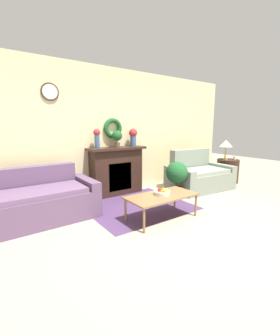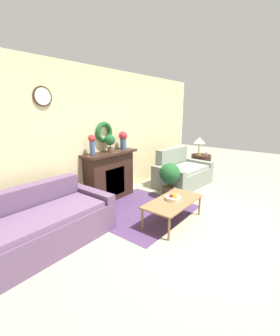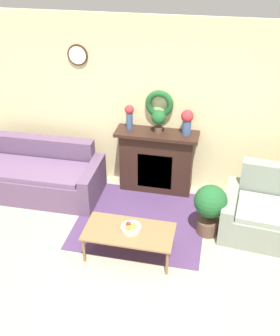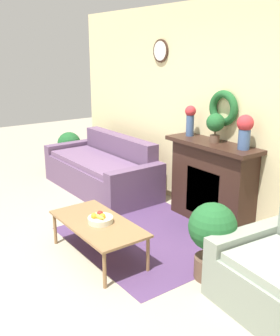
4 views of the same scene
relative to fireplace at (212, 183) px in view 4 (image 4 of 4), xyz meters
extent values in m
plane|color=#9E937F|center=(0.08, -2.23, -0.53)|extent=(16.00, 16.00, 0.00)
cube|color=#4C335B|center=(-0.07, -0.88, -0.52)|extent=(1.85, 1.68, 0.01)
cube|color=beige|center=(0.08, 0.21, 0.82)|extent=(6.80, 0.06, 2.70)
cylinder|color=#382319|center=(-1.25, 0.16, 1.57)|extent=(0.31, 0.02, 0.31)
cylinder|color=white|center=(-1.25, 0.15, 1.57)|extent=(0.27, 0.01, 0.27)
torus|color=#1E5628|center=(0.00, 0.13, 0.91)|extent=(0.43, 0.09, 0.43)
cube|color=#331E16|center=(0.00, 0.01, -0.03)|extent=(1.14, 0.34, 0.99)
cube|color=black|center=(0.00, -0.15, -0.11)|extent=(0.55, 0.02, 0.60)
cube|color=orange|center=(0.00, -0.16, -0.18)|extent=(0.44, 0.01, 0.33)
cube|color=#331E16|center=(0.00, -0.03, 0.49)|extent=(1.28, 0.41, 0.05)
cube|color=#604766|center=(-1.85, -0.62, -0.31)|extent=(1.72, 0.75, 0.44)
cube|color=#604766|center=(-1.86, -0.15, -0.11)|extent=(1.71, 0.22, 0.82)
cube|color=#604766|center=(-2.79, -0.53, -0.24)|extent=(0.18, 0.93, 0.58)
cube|color=#604766|center=(-0.91, -0.51, -0.24)|extent=(0.18, 0.93, 0.58)
cube|color=#6A4E70|center=(-1.85, -0.62, -0.04)|extent=(1.65, 0.69, 0.08)
cube|color=gray|center=(1.18, -0.73, -0.25)|extent=(0.26, 0.94, 0.56)
cube|color=olive|center=(-0.07, -1.60, -0.14)|extent=(1.15, 0.58, 0.03)
cylinder|color=olive|center=(-0.61, -1.84, -0.34)|extent=(0.04, 0.04, 0.37)
cylinder|color=olive|center=(0.47, -1.84, -0.34)|extent=(0.04, 0.04, 0.37)
cylinder|color=olive|center=(-0.61, -1.35, -0.34)|extent=(0.04, 0.04, 0.37)
cylinder|color=olive|center=(0.47, -1.35, -0.34)|extent=(0.04, 0.04, 0.37)
cylinder|color=beige|center=(-0.05, -1.58, -0.10)|extent=(0.26, 0.26, 0.06)
sphere|color=#B2231E|center=(-0.09, -1.56, -0.05)|extent=(0.07, 0.07, 0.07)
sphere|color=orange|center=(-0.02, -1.57, -0.05)|extent=(0.06, 0.06, 0.06)
sphere|color=orange|center=(-0.07, -1.64, -0.05)|extent=(0.07, 0.07, 0.07)
ellipsoid|color=yellow|center=(-0.03, -1.61, -0.05)|extent=(0.17, 0.07, 0.04)
cylinder|color=#3D5684|center=(-0.44, 0.01, 0.65)|extent=(0.10, 0.10, 0.27)
sphere|color=#B72D33|center=(-0.44, 0.01, 0.84)|extent=(0.14, 0.14, 0.14)
cylinder|color=#3D5684|center=(0.44, 0.01, 0.63)|extent=(0.13, 0.13, 0.23)
sphere|color=#B72D33|center=(0.44, 0.01, 0.81)|extent=(0.19, 0.19, 0.19)
cylinder|color=brown|center=(0.02, -0.01, 0.56)|extent=(0.11, 0.11, 0.09)
cylinder|color=#4C3823|center=(0.02, -0.01, 0.64)|extent=(0.02, 0.02, 0.06)
sphere|color=#1E5628|center=(0.02, -0.01, 0.76)|extent=(0.22, 0.22, 0.22)
cylinder|color=brown|center=(-3.10, -0.42, -0.43)|extent=(0.24, 0.24, 0.19)
cylinder|color=#4C3823|center=(-3.10, -0.42, -0.28)|extent=(0.04, 0.04, 0.12)
sphere|color=#1E5628|center=(-3.10, -0.42, -0.04)|extent=(0.42, 0.42, 0.42)
cylinder|color=brown|center=(0.91, -0.93, -0.42)|extent=(0.31, 0.31, 0.21)
cylinder|color=#4C3823|center=(0.91, -0.93, -0.25)|extent=(0.05, 0.05, 0.13)
sphere|color=#1E5628|center=(0.91, -0.93, 0.01)|extent=(0.46, 0.46, 0.46)
camera|label=1|loc=(-2.35, -4.22, 0.97)|focal=24.00mm
camera|label=2|loc=(-3.20, -3.35, 1.37)|focal=24.00mm
camera|label=3|loc=(0.88, -5.33, 3.17)|focal=42.00mm
camera|label=4|loc=(3.21, -3.44, 1.59)|focal=42.00mm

